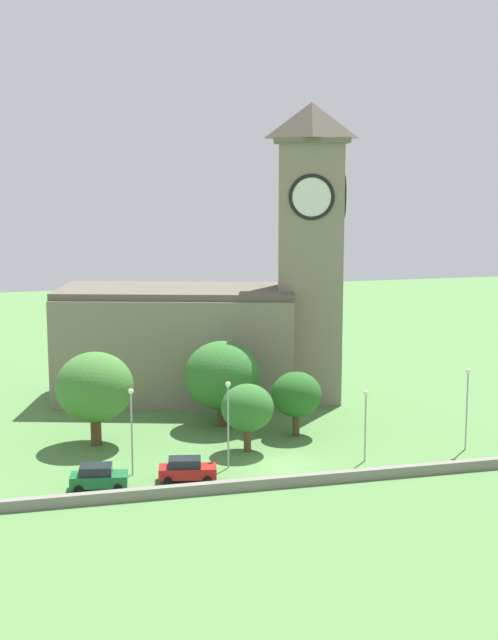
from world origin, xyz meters
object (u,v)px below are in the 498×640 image
object	(u,v)px
car_green	(98,477)
tree_churchyard	(95,387)
church	(215,317)
streetlamp_east_end	(467,396)
streetlamp_central	(228,411)
streetlamp_west_mid	(131,417)
tree_riverside_west	(222,375)
streetlamp_east_mid	(366,413)
car_red	(187,469)
tree_riverside_east	(296,395)
tree_by_tower	(247,408)

from	to	relation	value
car_green	tree_churchyard	distance (m)	12.21
church	streetlamp_east_end	world-z (taller)	church
streetlamp_central	streetlamp_west_mid	bearing A→B (deg)	178.00
tree_churchyard	tree_riverside_west	size ratio (longest dim) A/B	1.02
streetlamp_central	streetlamp_east_mid	bearing A→B (deg)	-5.63
streetlamp_west_mid	tree_churchyard	world-z (taller)	tree_churchyard
church	car_red	distance (m)	27.58
car_green	tree_riverside_west	distance (m)	19.88
tree_riverside_east	car_green	bearing A→B (deg)	-152.15
car_green	church	bearing A→B (deg)	60.32
car_red	tree_riverside_west	distance (m)	16.12
streetlamp_central	streetlamp_east_mid	size ratio (longest dim) A/B	1.19
tree_churchyard	tree_riverside_east	xyz separation A→B (m)	(17.85, -1.55, -1.40)
streetlamp_central	tree_by_tower	size ratio (longest dim) A/B	1.22
streetlamp_central	tree_riverside_east	distance (m)	10.96
streetlamp_east_mid	car_green	bearing A→B (deg)	-176.47
car_red	streetlamp_east_end	xyz separation A→B (m)	(24.78, 2.06, 3.82)
streetlamp_east_end	tree_riverside_west	xyz separation A→B (m)	(-18.69, 12.35, 0.09)
car_red	streetlamp_east_mid	xyz separation A→B (m)	(15.16, 1.16, 3.19)
church	tree_riverside_east	world-z (taller)	church
tree_churchyard	streetlamp_east_mid	bearing A→B (deg)	-25.44
tree_by_tower	tree_riverside_east	xyz separation A→B (m)	(5.47, 3.56, -0.04)
streetlamp_central	tree_riverside_east	xyz separation A→B (m)	(8.03, 7.39, -0.97)
streetlamp_east_end	tree_riverside_west	distance (m)	22.41
church	streetlamp_east_end	bearing A→B (deg)	-53.79
streetlamp_west_mid	streetlamp_east_mid	xyz separation A→B (m)	(19.05, -1.39, -0.55)
streetlamp_east_mid	tree_churchyard	xyz separation A→B (m)	(-21.15, 10.06, 1.08)
streetlamp_east_mid	church	bearing A→B (deg)	107.06
church	car_green	world-z (taller)	church
streetlamp_west_mid	streetlamp_central	size ratio (longest dim) A/B	0.98
church	tree_riverside_west	xyz separation A→B (m)	(-1.65, -10.93, -3.76)
car_red	streetlamp_east_mid	size ratio (longest dim) A/B	0.78
streetlamp_west_mid	streetlamp_central	distance (m)	7.73
church	streetlamp_east_mid	xyz separation A→B (m)	(7.42, -24.18, -4.48)
church	streetlamp_east_end	size ratio (longest dim) A/B	4.39
streetlamp_west_mid	tree_by_tower	world-z (taller)	streetlamp_west_mid
tree_churchyard	tree_riverside_west	xyz separation A→B (m)	(12.08, 3.19, -0.35)
tree_by_tower	tree_riverside_west	xyz separation A→B (m)	(-0.30, 8.30, 1.00)
streetlamp_east_end	tree_churchyard	xyz separation A→B (m)	(-30.78, 9.16, 0.44)
streetlamp_west_mid	tree_by_tower	distance (m)	10.92
tree_by_tower	tree_churchyard	world-z (taller)	tree_churchyard
streetlamp_east_mid	tree_by_tower	world-z (taller)	streetlamp_east_mid
streetlamp_central	streetlamp_east_mid	world-z (taller)	streetlamp_central
car_red	streetlamp_east_end	size ratio (longest dim) A/B	0.66
car_red	car_green	bearing A→B (deg)	-178.32
tree_riverside_east	streetlamp_west_mid	bearing A→B (deg)	-155.67
car_green	streetlamp_east_mid	world-z (taller)	streetlamp_east_mid
streetlamp_west_mid	tree_churchyard	distance (m)	8.94
tree_riverside_west	streetlamp_east_mid	bearing A→B (deg)	-55.62
streetlamp_east_end	tree_by_tower	xyz separation A→B (m)	(-18.39, 4.05, -0.91)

